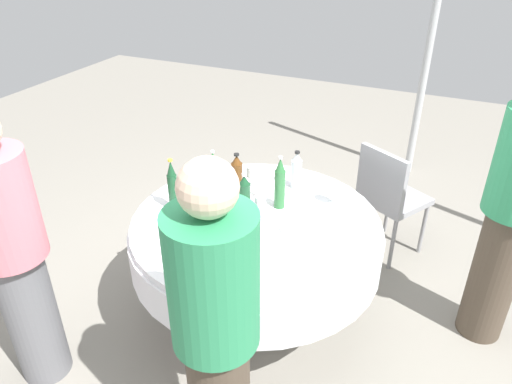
# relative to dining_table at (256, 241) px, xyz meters

# --- Properties ---
(ground_plane) EXTENTS (10.00, 10.00, 0.00)m
(ground_plane) POSITION_rel_dining_table_xyz_m (0.00, 0.00, -0.59)
(ground_plane) COLOR gray
(dining_table) EXTENTS (1.45, 1.45, 0.74)m
(dining_table) POSITION_rel_dining_table_xyz_m (0.00, 0.00, 0.00)
(dining_table) COLOR white
(dining_table) RESTS_ON ground_plane
(bottle_green_near) EXTENTS (0.07, 0.07, 0.28)m
(bottle_green_near) POSITION_rel_dining_table_xyz_m (0.18, 0.37, 0.28)
(bottle_green_near) COLOR #2D6B38
(bottle_green_near) RESTS_ON dining_table
(bottle_brown_right) EXTENTS (0.07, 0.07, 0.28)m
(bottle_brown_right) POSITION_rel_dining_table_xyz_m (0.21, 0.22, 0.28)
(bottle_brown_right) COLOR #593314
(bottle_brown_right) RESTS_ON dining_table
(bottle_dark_green_north) EXTENTS (0.07, 0.07, 0.29)m
(bottle_dark_green_north) POSITION_rel_dining_table_xyz_m (-0.02, 0.06, 0.29)
(bottle_dark_green_north) COLOR #194728
(bottle_dark_green_north) RESTS_ON dining_table
(bottle_green_east) EXTENTS (0.06, 0.06, 0.33)m
(bottle_green_east) POSITION_rel_dining_table_xyz_m (0.18, -0.07, 0.30)
(bottle_green_east) COLOR #2D6B38
(bottle_green_east) RESTS_ON dining_table
(bottle_clear_outer) EXTENTS (0.07, 0.07, 0.25)m
(bottle_clear_outer) POSITION_rel_dining_table_xyz_m (0.45, -0.08, 0.26)
(bottle_clear_outer) COLOR silver
(bottle_clear_outer) RESTS_ON dining_table
(bottle_dark_green_left) EXTENTS (0.06, 0.06, 0.33)m
(bottle_dark_green_left) POSITION_rel_dining_table_xyz_m (-0.09, 0.48, 0.30)
(bottle_dark_green_left) COLOR #194728
(bottle_dark_green_left) RESTS_ON dining_table
(wine_glass_east) EXTENTS (0.07, 0.07, 0.15)m
(wine_glass_east) POSITION_rel_dining_table_xyz_m (0.34, 0.18, 0.25)
(wine_glass_east) COLOR white
(wine_glass_east) RESTS_ON dining_table
(wine_glass_outer) EXTENTS (0.07, 0.07, 0.13)m
(wine_glass_outer) POSITION_rel_dining_table_xyz_m (0.35, -0.34, 0.24)
(wine_glass_outer) COLOR white
(wine_glass_outer) RESTS_ON dining_table
(wine_glass_left) EXTENTS (0.07, 0.07, 0.14)m
(wine_glass_left) POSITION_rel_dining_table_xyz_m (-0.12, 0.26, 0.25)
(wine_glass_left) COLOR white
(wine_glass_left) RESTS_ON dining_table
(wine_glass_mid) EXTENTS (0.07, 0.07, 0.13)m
(wine_glass_mid) POSITION_rel_dining_table_xyz_m (0.05, -0.01, 0.24)
(wine_glass_mid) COLOR white
(wine_glass_mid) RESTS_ON dining_table
(plate_south) EXTENTS (0.20, 0.20, 0.02)m
(plate_south) POSITION_rel_dining_table_xyz_m (0.01, -0.25, 0.15)
(plate_south) COLOR white
(plate_south) RESTS_ON dining_table
(plate_inner) EXTENTS (0.21, 0.21, 0.04)m
(plate_inner) POSITION_rel_dining_table_xyz_m (-0.36, 0.26, 0.16)
(plate_inner) COLOR white
(plate_inner) RESTS_ON dining_table
(fork_right) EXTENTS (0.10, 0.17, 0.00)m
(fork_right) POSITION_rel_dining_table_xyz_m (-0.32, -0.24, 0.15)
(fork_right) COLOR silver
(fork_right) RESTS_ON dining_table
(fork_north) EXTENTS (0.14, 0.14, 0.00)m
(fork_north) POSITION_rel_dining_table_xyz_m (-0.48, -0.09, 0.15)
(fork_north) COLOR silver
(fork_north) RESTS_ON dining_table
(person_near) EXTENTS (0.34, 0.34, 1.59)m
(person_near) POSITION_rel_dining_table_xyz_m (-0.94, -0.25, 0.24)
(person_near) COLOR #4C3F33
(person_near) RESTS_ON ground_plane
(person_right) EXTENTS (0.34, 0.34, 1.57)m
(person_right) POSITION_rel_dining_table_xyz_m (-0.86, 0.91, 0.23)
(person_right) COLOR slate
(person_right) RESTS_ON ground_plane
(chair_left) EXTENTS (0.55, 0.55, 0.87)m
(chair_left) POSITION_rel_dining_table_xyz_m (1.00, -0.59, -0.07)
(chair_left) COLOR #99999E
(chair_left) RESTS_ON ground_plane
(tent_pole_secondary) EXTENTS (0.07, 0.07, 2.50)m
(tent_pole_secondary) POSITION_rel_dining_table_xyz_m (2.47, -0.56, 0.66)
(tent_pole_secondary) COLOR #B2B5B7
(tent_pole_secondary) RESTS_ON ground_plane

